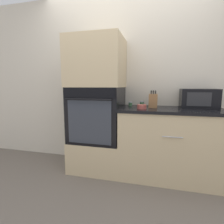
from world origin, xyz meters
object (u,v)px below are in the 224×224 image
(knife_block, at_px, (153,101))
(condiment_jar_mid, at_px, (142,104))
(condiment_jar_near, at_px, (130,104))
(bowl, at_px, (142,107))
(wall_oven, at_px, (97,114))
(microwave, at_px, (199,99))

(knife_block, relative_size, condiment_jar_mid, 2.83)
(condiment_jar_near, height_order, condiment_jar_mid, condiment_jar_mid)
(bowl, relative_size, condiment_jar_near, 1.87)
(wall_oven, xyz_separation_m, condiment_jar_mid, (0.60, 0.12, 0.15))
(wall_oven, relative_size, knife_block, 3.36)
(knife_block, relative_size, bowl, 1.94)
(condiment_jar_mid, bearing_deg, condiment_jar_near, 172.34)
(wall_oven, xyz_separation_m, microwave, (1.31, 0.14, 0.23))
(knife_block, bearing_deg, condiment_jar_near, 164.10)
(microwave, relative_size, bowl, 3.85)
(microwave, bearing_deg, condiment_jar_near, 179.75)
(microwave, bearing_deg, bowl, -158.61)
(condiment_jar_mid, bearing_deg, wall_oven, -168.37)
(microwave, bearing_deg, condiment_jar_mid, -178.52)
(microwave, distance_m, knife_block, 0.57)
(wall_oven, height_order, condiment_jar_near, wall_oven)
(wall_oven, height_order, condiment_jar_mid, wall_oven)
(knife_block, height_order, bowl, knife_block)
(bowl, relative_size, condiment_jar_mid, 1.46)
(knife_block, distance_m, condiment_jar_near, 0.33)
(knife_block, distance_m, condiment_jar_mid, 0.17)
(microwave, relative_size, condiment_jar_mid, 5.62)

